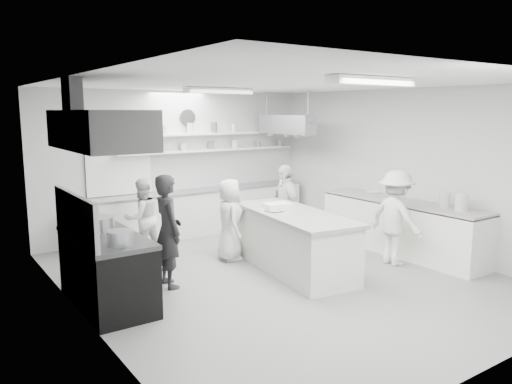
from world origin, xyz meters
TOP-DOWN VIEW (x-y plane):
  - floor at (0.00, 0.00)m, footprint 6.00×7.00m
  - ceiling at (0.00, 0.00)m, footprint 6.00×7.00m
  - wall_back at (0.00, 3.50)m, footprint 6.00×0.04m
  - wall_front at (0.00, -3.50)m, footprint 6.00×0.04m
  - wall_left at (-3.00, 0.00)m, footprint 0.04×7.00m
  - wall_right at (3.00, 0.00)m, footprint 0.04×7.00m
  - stove at (-2.60, 0.40)m, footprint 0.80×1.80m
  - exhaust_hood at (-2.60, 0.40)m, footprint 0.85×2.00m
  - back_counter at (0.30, 3.20)m, footprint 5.00×0.60m
  - shelf_lower at (0.70, 3.37)m, footprint 4.20×0.26m
  - shelf_upper at (0.70, 3.37)m, footprint 4.20×0.26m
  - pass_through_window at (-1.30, 3.48)m, footprint 1.30×0.04m
  - wall_clock at (0.20, 3.46)m, footprint 0.32×0.05m
  - right_counter at (2.65, -0.20)m, footprint 0.74×3.30m
  - pot_rack at (2.00, 2.40)m, footprint 0.30×1.60m
  - light_fixture_front at (0.00, -1.80)m, footprint 1.30×0.25m
  - light_fixture_rear at (0.00, 1.80)m, footprint 1.30×0.25m
  - prep_island at (0.38, 0.12)m, footprint 1.26×2.60m
  - stove_pot at (-2.60, 0.68)m, footprint 0.43×0.43m
  - cook_stove at (-1.62, 0.58)m, footprint 0.45×0.65m
  - cook_back at (-1.35, 2.25)m, footprint 0.75×0.62m
  - cook_island_left at (-0.16, 1.21)m, footprint 0.64×0.80m
  - cook_island_right at (1.07, 1.22)m, footprint 0.55×0.99m
  - cook_right at (2.00, -0.61)m, footprint 0.61×1.05m
  - bowl_island_a at (0.17, 0.36)m, footprint 0.36×0.36m
  - bowl_island_b at (0.52, 0.35)m, footprint 0.24×0.24m
  - bowl_right at (2.86, 0.69)m, footprint 0.26×0.26m

SIDE VIEW (x-z plane):
  - floor at x=0.00m, z-range -0.02..0.00m
  - stove at x=-2.60m, z-range 0.00..0.90m
  - back_counter at x=0.30m, z-range 0.00..0.92m
  - prep_island at x=0.38m, z-range 0.00..0.92m
  - right_counter at x=2.65m, z-range 0.00..0.94m
  - cook_back at x=-1.35m, z-range 0.00..1.42m
  - cook_island_left at x=-0.16m, z-range 0.00..1.43m
  - cook_island_right at x=1.07m, z-range 0.00..1.60m
  - cook_right at x=2.00m, z-range 0.00..1.61m
  - cook_stove at x=-1.62m, z-range 0.00..1.68m
  - bowl_island_b at x=0.52m, z-range 0.92..0.98m
  - bowl_island_a at x=0.17m, z-range 0.92..0.99m
  - bowl_right at x=2.86m, z-range 0.94..1.00m
  - stove_pot at x=-2.60m, z-range 0.91..1.16m
  - pass_through_window at x=-1.30m, z-range 0.95..1.95m
  - wall_back at x=0.00m, z-range 0.00..3.00m
  - wall_front at x=0.00m, z-range 0.00..3.00m
  - wall_left at x=-3.00m, z-range 0.00..3.00m
  - wall_right at x=3.00m, z-range 0.00..3.00m
  - shelf_lower at x=0.70m, z-range 1.73..1.77m
  - shelf_upper at x=0.70m, z-range 2.08..2.12m
  - pot_rack at x=2.00m, z-range 2.10..2.50m
  - exhaust_hood at x=-2.60m, z-range 2.10..2.60m
  - wall_clock at x=0.20m, z-range 2.29..2.61m
  - light_fixture_front at x=0.00m, z-range 2.89..2.99m
  - light_fixture_rear at x=0.00m, z-range 2.89..2.99m
  - ceiling at x=0.00m, z-range 3.00..3.02m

